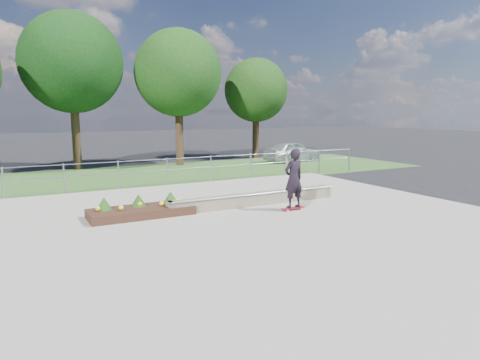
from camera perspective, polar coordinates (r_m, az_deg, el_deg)
name	(u,v)px	position (r m, az deg, el deg)	size (l,w,h in m)	color
ground	(260,229)	(11.46, 2.71, -6.56)	(120.00, 120.00, 0.00)	black
grass_verge	(144,175)	(21.45, -12.67, 0.62)	(30.00, 8.00, 0.02)	#2D5522
concrete_slab	(260,228)	(11.46, 2.71, -6.42)	(15.00, 15.00, 0.06)	gray
fence	(167,168)	(18.03, -9.70, 1.57)	(20.06, 0.06, 1.20)	gray
tree_mid_left	(72,63)	(24.78, -21.52, 14.32)	(5.25, 5.25, 8.25)	#322214
tree_mid_right	(178,73)	(25.10, -8.25, 13.90)	(4.90, 4.90, 7.70)	black
tree_far_right	(256,90)	(28.99, 2.15, 11.84)	(4.20, 4.20, 6.60)	black
grind_ledge	(255,199)	(14.03, 2.06, -2.54)	(6.00, 0.44, 0.43)	#6A5F4E
planter_bed	(141,209)	(12.95, -13.10, -3.85)	(3.00, 1.20, 0.61)	black
skateboarder	(294,179)	(13.25, 7.16, 0.17)	(0.80, 0.47, 1.92)	silver
parked_car	(292,151)	(26.79, 6.92, 3.83)	(1.55, 3.86, 1.32)	silver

